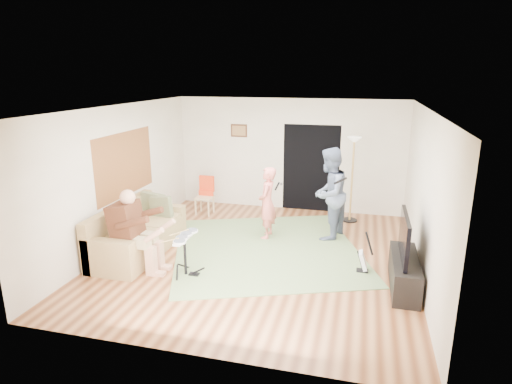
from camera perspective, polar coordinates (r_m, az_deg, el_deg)
floor at (r=8.01m, az=0.37°, el=-8.50°), size 6.00×6.00×0.00m
walls at (r=7.55m, az=0.39°, el=0.88°), size 5.50×6.00×2.70m
ceiling at (r=7.33m, az=0.41°, el=11.14°), size 6.00×6.00×0.00m
window_blinds at (r=8.74m, az=-17.05°, el=3.57°), size 0.00×2.05×2.05m
doorway at (r=10.39m, az=7.33°, el=3.15°), size 2.10×0.00×2.10m
picture_frame at (r=10.61m, az=-2.29°, el=8.18°), size 0.42×0.03×0.32m
area_rug at (r=8.30m, az=1.40°, el=-7.55°), size 4.45×4.55×0.02m
sofa at (r=8.37m, az=-15.85°, el=-5.78°), size 0.92×2.24×0.91m
drummer at (r=7.55m, az=-15.55°, el=-6.10°), size 0.92×0.51×1.41m
drum_kit at (r=7.27m, az=-9.42°, el=-8.57°), size 0.40×0.71×0.73m
singer at (r=8.62m, az=1.51°, el=-1.47°), size 0.36×0.54×1.47m
microphone at (r=8.48m, az=2.84°, el=0.78°), size 0.06×0.06×0.24m
guitarist at (r=8.68m, az=9.70°, el=-0.24°), size 0.94×1.08×1.87m
guitar_held at (r=8.58m, az=11.13°, el=1.82°), size 0.33×0.60×0.26m
guitar_spare at (r=7.54m, az=14.13°, el=-8.84°), size 0.26×0.23×0.73m
torchiere_lamp at (r=9.70m, az=12.80°, el=3.62°), size 0.34×0.34×1.92m
dining_chair at (r=10.29m, az=-6.80°, el=-1.15°), size 0.39×0.41×0.90m
tv_cabinet at (r=7.20m, az=19.15°, el=-10.14°), size 0.40×1.40×0.50m
television at (r=6.96m, az=19.18°, el=-5.66°), size 0.06×1.15×0.68m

